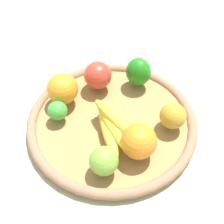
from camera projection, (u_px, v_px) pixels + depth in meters
name	position (u px, v px, depth m)	size (l,w,h in m)	color
ground_plane	(112.00, 125.00, 0.77)	(2.40, 2.40, 0.00)	#BAB99B
basket	(112.00, 121.00, 0.76)	(0.44, 0.44, 0.03)	#9D7C4B
apple_0	(104.00, 161.00, 0.62)	(0.07, 0.07, 0.07)	#79AD3B
banana_bunch	(113.00, 126.00, 0.69)	(0.17, 0.15, 0.06)	yellow
bell_pepper	(138.00, 72.00, 0.80)	(0.07, 0.07, 0.08)	#217F1B
apple_2	(173.00, 115.00, 0.71)	(0.07, 0.07, 0.07)	#B7912A
apple_1	(98.00, 75.00, 0.80)	(0.08, 0.08, 0.08)	#C23D2B
orange_1	(139.00, 141.00, 0.65)	(0.08, 0.08, 0.08)	orange
orange_0	(63.00, 89.00, 0.76)	(0.08, 0.08, 0.08)	orange
lime_0	(58.00, 111.00, 0.73)	(0.05, 0.05, 0.05)	green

